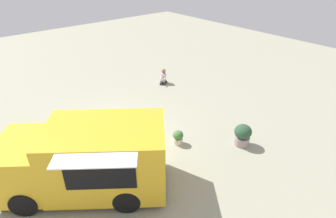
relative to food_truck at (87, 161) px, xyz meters
The scene contains 5 objects.
ground_plane 3.30m from the food_truck, 131.45° to the right, with size 40.00×40.00×0.00m, color #A2A088.
food_truck is the anchor object (origin of this frame).
person_customer 8.77m from the food_truck, 145.25° to the right, with size 0.73×0.69×0.87m.
planter_flowering_near 3.89m from the food_truck, behind, with size 0.43×0.43×0.59m.
planter_flowering_far 6.00m from the food_truck, 163.06° to the left, with size 0.68×0.68×0.90m.
Camera 1 is at (4.56, 9.20, 6.80)m, focal length 30.14 mm.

